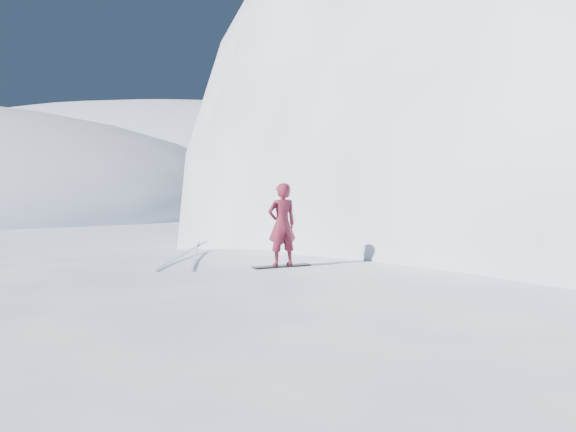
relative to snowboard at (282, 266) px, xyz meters
name	(u,v)px	position (x,y,z in m)	size (l,w,h in m)	color
ground	(223,432)	(-0.48, -3.81, -2.41)	(400.00, 400.00, 0.00)	white
near_ridge	(300,380)	(0.52, -0.81, -2.41)	(36.00, 28.00, 4.80)	white
peak_shoulder	(538,271)	(9.52, 16.19, -2.41)	(28.00, 24.00, 18.00)	white
far_ridge_c	(159,195)	(-40.48, 106.19, -2.41)	(140.00, 90.00, 36.00)	white
wind_bumps	(221,390)	(-1.04, -1.69, -2.41)	(16.00, 14.40, 1.00)	white
snowboard	(282,266)	(0.00, 0.00, 0.00)	(1.40, 0.26, 0.02)	black
snowboarder	(282,224)	(0.00, 0.00, 0.96)	(0.69, 0.46, 1.90)	maroon
board_tracks	(191,253)	(-2.78, 1.98, 0.01)	(1.53, 5.99, 0.04)	silver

